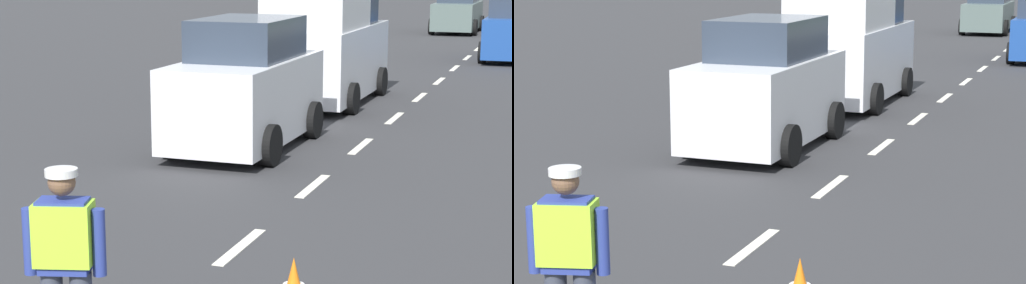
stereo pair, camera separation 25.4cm
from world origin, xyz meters
The scene contains 6 objects.
ground_plane centered at (0.00, 21.00, 0.00)m, with size 96.00×96.00×0.00m, color #333335.
lane_center_line centered at (0.00, 25.20, 0.00)m, with size 0.14×46.40×0.01m.
road_worker centered at (-0.19, 2.32, 0.93)m, with size 0.71×0.51×1.67m.
delivery_truck centered at (-1.93, 16.08, 1.61)m, with size 2.16×4.60×3.54m.
car_oncoming_lead centered at (-1.89, 10.96, 1.05)m, with size 1.96×3.91×2.25m.
car_oncoming_third centered at (-1.67, 36.53, 0.93)m, with size 1.98×4.00×2.01m.
Camera 1 is at (3.59, -3.74, 3.32)m, focal length 64.08 mm.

